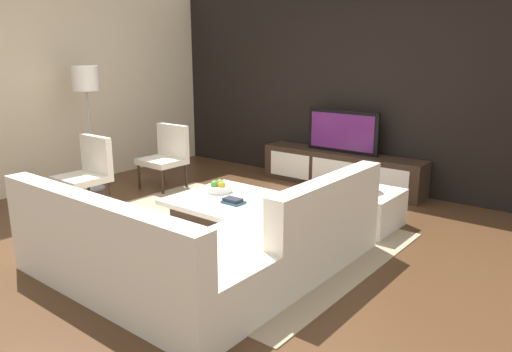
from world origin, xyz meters
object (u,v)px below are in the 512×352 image
(sectional_couch, at_px, (204,246))
(coffee_table, at_px, (225,213))
(fruit_bowl, at_px, (219,187))
(decorative_ball, at_px, (366,178))
(ottoman, at_px, (364,208))
(book_stack, at_px, (233,201))
(floor_lamp, at_px, (86,86))
(television, at_px, (342,131))
(accent_chair_far, at_px, (167,152))
(media_console, at_px, (341,170))
(accent_chair_near, at_px, (88,169))

(sectional_couch, relative_size, coffee_table, 2.30)
(coffee_table, relative_size, fruit_bowl, 3.75)
(decorative_ball, bearing_deg, ottoman, 180.00)
(book_stack, bearing_deg, ottoman, 54.21)
(fruit_bowl, bearing_deg, coffee_table, -28.48)
(floor_lamp, distance_m, book_stack, 2.92)
(television, distance_m, accent_chair_far, 2.45)
(media_console, relative_size, television, 2.22)
(ottoman, height_order, decorative_ball, decorative_ball)
(accent_chair_near, height_order, fruit_bowl, accent_chair_near)
(coffee_table, height_order, ottoman, ottoman)
(sectional_couch, relative_size, book_stack, 11.22)
(sectional_couch, relative_size, floor_lamp, 1.44)
(sectional_couch, distance_m, accent_chair_near, 2.50)
(floor_lamp, xyz_separation_m, ottoman, (3.59, 0.98, -1.22))
(accent_chair_near, bearing_deg, sectional_couch, -18.73)
(decorative_ball, bearing_deg, television, 128.02)
(accent_chair_far, relative_size, decorative_ball, 3.12)
(ottoman, xyz_separation_m, book_stack, (-0.85, -1.18, 0.20))
(accent_chair_near, bearing_deg, book_stack, 1.54)
(television, xyz_separation_m, sectional_couch, (0.51, -3.23, -0.50))
(accent_chair_near, xyz_separation_m, floor_lamp, (-0.69, 0.50, 0.93))
(media_console, xyz_separation_m, decorative_ball, (0.97, -1.23, 0.29))
(television, bearing_deg, floor_lamp, -139.80)
(decorative_ball, relative_size, book_stack, 1.30)
(media_console, distance_m, decorative_ball, 1.59)
(media_console, relative_size, book_stack, 10.98)
(media_console, distance_m, fruit_bowl, 2.22)
(coffee_table, bearing_deg, fruit_bowl, 151.52)
(sectional_couch, xyz_separation_m, accent_chair_near, (-2.44, 0.52, 0.20))
(accent_chair_near, xyz_separation_m, accent_chair_far, (0.01, 1.23, 0.00))
(accent_chair_far, bearing_deg, media_console, 37.51)
(ottoman, bearing_deg, floor_lamp, -164.72)
(television, height_order, fruit_bowl, television)
(television, xyz_separation_m, ottoman, (0.97, -1.23, -0.59))
(fruit_bowl, bearing_deg, book_stack, -28.71)
(coffee_table, xyz_separation_m, ottoman, (1.07, 1.06, -0.00))
(television, bearing_deg, accent_chair_near, -125.45)
(decorative_ball, bearing_deg, media_console, 128.03)
(floor_lamp, bearing_deg, media_console, 40.19)
(accent_chair_near, xyz_separation_m, fruit_bowl, (1.65, 0.51, -0.06))
(floor_lamp, height_order, decorative_ball, floor_lamp)
(coffee_table, relative_size, accent_chair_far, 1.21)
(coffee_table, bearing_deg, sectional_couch, -57.03)
(accent_chair_near, bearing_deg, television, 47.79)
(television, bearing_deg, ottoman, -51.98)
(ottoman, bearing_deg, coffee_table, -135.07)
(fruit_bowl, relative_size, accent_chair_far, 0.32)
(media_console, xyz_separation_m, book_stack, (0.11, -2.41, 0.15))
(sectional_couch, xyz_separation_m, book_stack, (-0.39, 0.82, 0.11))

